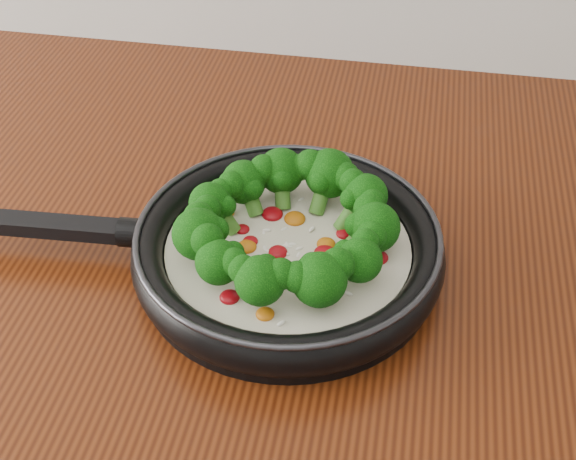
# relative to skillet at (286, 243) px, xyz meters

# --- Properties ---
(skillet) EXTENTS (0.46, 0.31, 0.09)m
(skillet) POSITION_rel_skillet_xyz_m (0.00, 0.00, 0.00)
(skillet) COLOR black
(skillet) RESTS_ON counter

